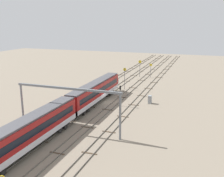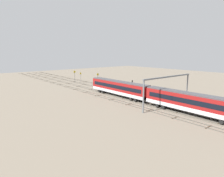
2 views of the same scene
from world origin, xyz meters
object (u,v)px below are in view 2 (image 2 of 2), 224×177
object	(u,v)px
overhead_gantry	(168,83)
relay_cabinet	(135,88)
signal_light_trackside_approach	(132,85)
speed_sign_mid_trackside	(75,75)
speed_sign_near_foreground	(98,79)
speed_sign_far_trackside	(81,76)

from	to	relation	value
overhead_gantry	relay_cabinet	bearing A→B (deg)	-25.18
signal_light_trackside_approach	relay_cabinet	world-z (taller)	signal_light_trackside_approach
speed_sign_mid_trackside	signal_light_trackside_approach	bearing A→B (deg)	-173.67
overhead_gantry	signal_light_trackside_approach	distance (m)	17.37
overhead_gantry	signal_light_trackside_approach	world-z (taller)	overhead_gantry
speed_sign_near_foreground	relay_cabinet	xyz separation A→B (m)	(-10.65, -9.39, -2.85)
relay_cabinet	overhead_gantry	bearing A→B (deg)	154.82
speed_sign_near_foreground	relay_cabinet	size ratio (longest dim) A/B	3.24
relay_cabinet	speed_sign_mid_trackside	bearing A→B (deg)	18.46
speed_sign_mid_trackside	speed_sign_far_trackside	xyz separation A→B (m)	(0.80, -3.55, -0.75)
speed_sign_far_trackside	relay_cabinet	distance (m)	29.80
speed_sign_near_foreground	signal_light_trackside_approach	distance (m)	15.14
speed_sign_near_foreground	speed_sign_mid_trackside	distance (m)	17.69
speed_sign_near_foreground	overhead_gantry	bearing A→B (deg)	179.36
speed_sign_mid_trackside	relay_cabinet	size ratio (longest dim) A/B	3.09
overhead_gantry	speed_sign_near_foreground	xyz separation A→B (m)	(31.37, -0.35, -2.24)
speed_sign_mid_trackside	speed_sign_far_trackside	size ratio (longest dim) A/B	1.23
speed_sign_far_trackside	relay_cabinet	world-z (taller)	speed_sign_far_trackside
relay_cabinet	speed_sign_far_trackside	bearing A→B (deg)	11.47
speed_sign_mid_trackside	signal_light_trackside_approach	distance (m)	32.60
signal_light_trackside_approach	speed_sign_near_foreground	bearing A→B (deg)	13.48
speed_sign_mid_trackside	signal_light_trackside_approach	xyz separation A→B (m)	(-32.39, -3.59, -0.75)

